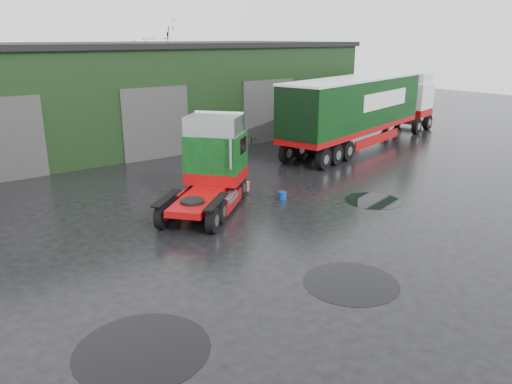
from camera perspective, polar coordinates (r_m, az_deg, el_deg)
The scene contains 9 objects.
ground at distance 16.85m, azimuth 3.92°, elevation -5.97°, with size 100.00×100.00×0.00m, color black.
warehouse at distance 34.12m, azimuth -15.97°, elevation 10.80°, with size 32.40×12.40×6.30m.
hero_tractor at distance 19.41m, azimuth -5.98°, elevation 2.85°, with size 2.50×5.90×3.66m, color #0D4114, non-canonical shape.
lorry_right at distance 31.19m, azimuth 11.18°, elevation 8.78°, with size 2.89×16.67×4.38m, color silver, non-canonical shape.
wash_bucket at distance 21.33m, azimuth 3.02°, elevation -0.40°, with size 0.36×0.36×0.34m, color #07309D.
tree_back_b at distance 46.39m, azimuth -11.24°, elevation 13.43°, with size 4.40×4.40×7.50m, color black, non-canonical shape.
puddle_0 at distance 14.57m, azimuth 10.81°, elevation -10.17°, with size 2.72×2.72×0.01m, color black.
puddle_1 at distance 21.73m, azimuth 13.22°, elevation -0.96°, with size 2.37×2.37×0.01m, color black.
puddle_2 at distance 11.89m, azimuth -12.85°, elevation -17.16°, with size 3.05×3.05×0.01m, color black.
Camera 1 is at (-10.16, -11.68, 6.65)m, focal length 35.00 mm.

